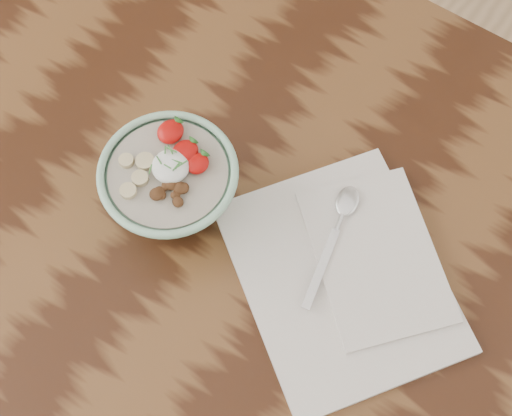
# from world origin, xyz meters

# --- Properties ---
(table) EXTENTS (1.60, 0.90, 0.75)m
(table) POSITION_xyz_m (0.00, 0.00, 0.66)
(table) COLOR #341A0D
(table) RESTS_ON ground
(breakfast_bowl) EXTENTS (0.17, 0.17, 0.11)m
(breakfast_bowl) POSITION_xyz_m (-0.21, -0.03, 0.81)
(breakfast_bowl) COLOR #96CAAA
(breakfast_bowl) RESTS_ON table
(napkin) EXTENTS (0.37, 0.36, 0.02)m
(napkin) POSITION_xyz_m (0.03, 0.01, 0.76)
(napkin) COLOR silver
(napkin) RESTS_ON table
(spoon) EXTENTS (0.06, 0.17, 0.01)m
(spoon) POSITION_xyz_m (-0.02, 0.07, 0.77)
(spoon) COLOR silver
(spoon) RESTS_ON napkin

